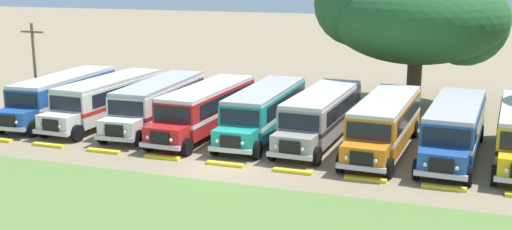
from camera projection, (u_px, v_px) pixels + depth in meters
name	position (u px, v px, depth m)	size (l,w,h in m)	color
ground_plane	(224.00, 166.00, 32.25)	(220.00, 220.00, 0.00)	#937F60
foreground_grass_strip	(154.00, 220.00, 25.37)	(80.00, 10.36, 0.01)	olive
parked_bus_slot_0	(62.00, 94.00, 42.46)	(3.07, 10.89, 2.82)	#23519E
parked_bus_slot_1	(108.00, 98.00, 41.33)	(3.06, 10.89, 2.82)	silver
parked_bus_slot_2	(158.00, 101.00, 40.24)	(3.10, 10.89, 2.82)	silver
parked_bus_slot_3	(206.00, 107.00, 38.58)	(2.95, 10.87, 2.82)	red
parked_bus_slot_4	(264.00, 109.00, 37.96)	(2.78, 10.85, 2.82)	teal
parked_bus_slot_5	(321.00, 114.00, 36.84)	(3.03, 10.89, 2.82)	#9E9993
parked_bus_slot_6	(385.00, 122.00, 34.92)	(3.09, 10.89, 2.82)	orange
parked_bus_slot_7	(455.00, 127.00, 33.84)	(3.20, 10.91, 2.82)	#23519E
curb_wheelstop_1	(48.00, 145.00, 35.81)	(2.00, 0.36, 0.15)	yellow
curb_wheelstop_2	(103.00, 151.00, 34.66)	(2.00, 0.36, 0.15)	yellow
curb_wheelstop_3	(162.00, 157.00, 33.50)	(2.00, 0.36, 0.15)	yellow
curb_wheelstop_4	(225.00, 164.00, 32.34)	(2.00, 0.36, 0.15)	yellow
curb_wheelstop_5	(293.00, 171.00, 31.19)	(2.00, 0.36, 0.15)	yellow
curb_wheelstop_6	(365.00, 179.00, 30.03)	(2.00, 0.36, 0.15)	yellow
curb_wheelstop_7	(444.00, 188.00, 28.87)	(2.00, 0.36, 0.15)	yellow
broad_shade_tree	(417.00, 16.00, 44.90)	(13.34, 12.57, 10.44)	brown
utility_pole	(35.00, 65.00, 43.68)	(1.80, 0.20, 6.20)	brown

